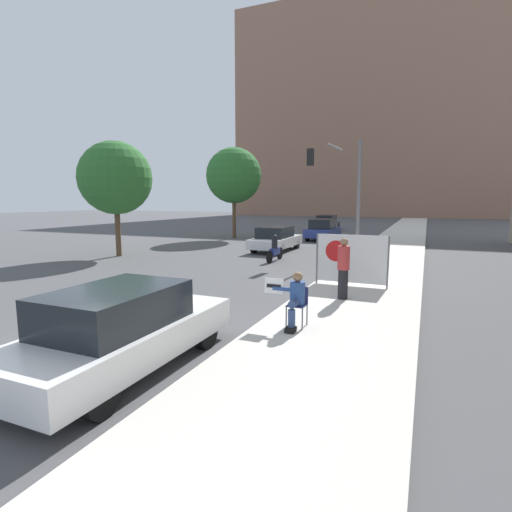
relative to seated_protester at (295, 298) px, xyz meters
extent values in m
plane|color=#4F4F51|center=(-2.97, -2.85, -0.82)|extent=(160.00, 160.00, 0.00)
cube|color=beige|center=(0.84, 12.15, -0.75)|extent=(3.46, 90.00, 0.15)
cube|color=#936B56|center=(-4.97, 66.35, 17.36)|extent=(52.00, 12.00, 36.37)
cylinder|color=#474C56|center=(-0.16, -0.13, -0.43)|extent=(0.03, 0.03, 0.48)
cylinder|color=#474C56|center=(0.21, -0.13, -0.43)|extent=(0.03, 0.03, 0.48)
cylinder|color=#474C56|center=(-0.16, 0.24, -0.43)|extent=(0.03, 0.03, 0.48)
cylinder|color=#474C56|center=(0.21, 0.24, -0.43)|extent=(0.03, 0.03, 0.48)
cube|color=navy|center=(0.02, 0.06, -0.18)|extent=(0.40, 0.40, 0.02)
cube|color=navy|center=(0.02, 0.25, 0.02)|extent=(0.40, 0.02, 0.38)
cylinder|color=#334775|center=(0.02, -0.10, -0.08)|extent=(0.18, 0.42, 0.18)
cylinder|color=#334775|center=(0.02, -0.31, -0.43)|extent=(0.16, 0.16, 0.48)
cube|color=black|center=(0.02, -0.37, -0.62)|extent=(0.20, 0.28, 0.10)
cylinder|color=navy|center=(0.02, 0.09, 0.09)|extent=(0.34, 0.34, 0.52)
sphere|color=#936B4C|center=(0.02, 0.09, 0.46)|extent=(0.22, 0.22, 0.22)
cylinder|color=navy|center=(-0.30, 0.01, 0.17)|extent=(0.45, 0.09, 0.09)
cube|color=white|center=(-0.51, 0.01, 0.22)|extent=(0.45, 0.02, 0.35)
cube|color=black|center=(-0.51, 0.00, 0.22)|extent=(0.34, 0.01, 0.08)
cylinder|color=black|center=(0.48, 2.98, -0.25)|extent=(0.28, 0.28, 0.85)
cylinder|color=#B23333|center=(0.48, 2.98, 0.51)|extent=(0.34, 0.34, 0.67)
sphere|color=#936B4C|center=(0.48, 2.98, 0.96)|extent=(0.22, 0.22, 0.22)
cylinder|color=slate|center=(-0.77, 4.83, 0.17)|extent=(0.06, 0.06, 1.69)
cylinder|color=slate|center=(1.53, 4.83, 0.17)|extent=(0.06, 0.06, 1.69)
cube|color=white|center=(0.38, 4.83, 0.22)|extent=(2.30, 0.02, 1.59)
cylinder|color=red|center=(-0.12, 4.81, 0.46)|extent=(0.70, 0.01, 0.70)
cylinder|color=slate|center=(-0.54, 11.76, 2.16)|extent=(0.16, 0.16, 5.67)
cylinder|color=slate|center=(-1.79, 11.83, 4.70)|extent=(0.25, 2.50, 0.11)
cube|color=black|center=(-3.04, 11.90, 4.28)|extent=(0.32, 0.32, 0.84)
sphere|color=green|center=(-3.04, 11.90, 4.00)|extent=(0.18, 0.18, 0.18)
cube|color=white|center=(-2.19, -2.98, -0.27)|extent=(1.83, 4.57, 0.56)
cube|color=black|center=(-2.19, -3.16, 0.34)|extent=(1.58, 2.38, 0.66)
cylinder|color=black|center=(-3.00, -1.56, -0.50)|extent=(0.22, 0.64, 0.64)
cylinder|color=black|center=(-1.38, -1.56, -0.50)|extent=(0.22, 0.64, 0.64)
cylinder|color=black|center=(-3.00, -4.40, -0.50)|extent=(0.22, 0.64, 0.64)
cylinder|color=black|center=(-1.38, -4.40, -0.50)|extent=(0.22, 0.64, 0.64)
cube|color=white|center=(-5.43, 13.45, -0.29)|extent=(1.83, 4.52, 0.52)
cube|color=black|center=(-5.43, 13.27, 0.28)|extent=(1.57, 2.35, 0.62)
cylinder|color=black|center=(-6.24, 14.85, -0.50)|extent=(0.22, 0.64, 0.64)
cylinder|color=black|center=(-4.63, 14.85, -0.50)|extent=(0.22, 0.64, 0.64)
cylinder|color=black|center=(-6.24, 12.05, -0.50)|extent=(0.22, 0.64, 0.64)
cylinder|color=black|center=(-4.63, 12.05, -0.50)|extent=(0.22, 0.64, 0.64)
cube|color=navy|center=(-4.45, 20.78, -0.25)|extent=(1.84, 4.25, 0.59)
cube|color=black|center=(-4.45, 20.61, 0.38)|extent=(1.58, 2.21, 0.68)
cylinder|color=black|center=(-5.25, 22.10, -0.50)|extent=(0.22, 0.64, 0.64)
cylinder|color=black|center=(-3.64, 22.10, -0.50)|extent=(0.22, 0.64, 0.64)
cylinder|color=black|center=(-5.25, 19.46, -0.50)|extent=(0.22, 0.64, 0.64)
cylinder|color=black|center=(-3.64, 19.46, -0.50)|extent=(0.22, 0.64, 0.64)
cube|color=#565B60|center=(-6.44, 30.55, -0.28)|extent=(1.80, 4.21, 0.54)
cube|color=black|center=(-6.44, 30.39, 0.31)|extent=(1.54, 2.19, 0.64)
cylinder|color=black|center=(-7.23, 31.86, -0.50)|extent=(0.22, 0.64, 0.64)
cylinder|color=black|center=(-5.66, 31.86, -0.50)|extent=(0.22, 0.64, 0.64)
cylinder|color=black|center=(-7.23, 29.25, -0.50)|extent=(0.22, 0.64, 0.64)
cylinder|color=black|center=(-5.66, 29.25, -0.50)|extent=(0.22, 0.64, 0.64)
cube|color=navy|center=(-4.10, 9.69, -0.34)|extent=(0.24, 0.87, 0.32)
cylinder|color=black|center=(-4.10, 9.64, 0.04)|extent=(0.28, 0.28, 0.60)
sphere|color=black|center=(-4.10, 9.64, 0.35)|extent=(0.24, 0.24, 0.24)
cylinder|color=black|center=(-4.10, 10.42, -0.52)|extent=(0.10, 0.60, 0.60)
cylinder|color=black|center=(-4.10, 8.97, -0.52)|extent=(0.10, 0.60, 0.60)
cylinder|color=brown|center=(-12.31, 8.10, 0.56)|extent=(0.28, 0.28, 2.75)
sphere|color=#2D6B2D|center=(-12.31, 8.10, 3.25)|extent=(3.75, 3.75, 3.75)
cylinder|color=brown|center=(-11.03, 19.28, 0.83)|extent=(0.28, 0.28, 3.29)
sphere|color=#2D6B2D|center=(-11.03, 19.28, 3.94)|extent=(4.19, 4.19, 4.19)
camera|label=1|loc=(2.59, -8.25, 2.16)|focal=28.00mm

